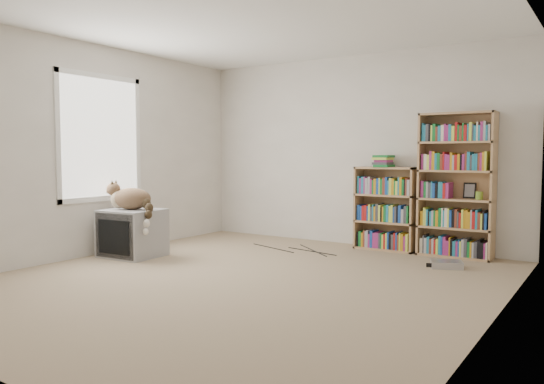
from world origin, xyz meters
The scene contains 16 objects.
floor centered at (0.00, 0.00, 0.00)m, with size 4.50×5.00×0.01m, color tan.
wall_back centered at (0.00, 2.50, 1.25)m, with size 4.50×0.02×2.50m, color silver.
wall_left centered at (-2.25, 0.00, 1.25)m, with size 0.02×5.00×2.50m, color silver.
wall_right centered at (2.25, 0.00, 1.25)m, with size 0.02×5.00×2.50m, color silver.
ceiling centered at (0.00, 0.00, 2.50)m, with size 4.50×5.00×0.02m, color white.
window centered at (-2.24, 0.20, 1.40)m, with size 0.02×1.22×1.52m, color white.
crt_tv centered at (-1.80, 0.28, 0.28)m, with size 0.67×0.62×0.56m.
cat centered at (-1.76, 0.26, 0.65)m, with size 0.78×0.48×0.56m.
bookcase_tall centered at (1.38, 2.36, 0.80)m, with size 0.84×0.30×1.68m.
bookcase_short centered at (0.52, 2.36, 0.48)m, with size 0.76×0.30×1.04m.
book_stack centered at (0.49, 2.31, 1.12)m, with size 0.21×0.28×0.15m, color #B31719.
green_mug centered at (1.64, 2.34, 0.73)m, with size 0.08×0.08×0.09m, color olive.
framed_print centered at (1.51, 2.44, 0.78)m, with size 0.14×0.01×0.18m, color black.
dvd_player centered at (1.47, 1.67, 0.04)m, with size 0.32×0.23×0.07m, color #A8A8AD.
wall_outlet centered at (-2.24, 0.62, 0.32)m, with size 0.01×0.08×0.13m, color silver.
floor_cables centered at (-0.15, 1.70, 0.00)m, with size 1.20×0.70×0.01m, color black, non-canonical shape.
Camera 1 is at (2.97, -3.98, 1.19)m, focal length 35.00 mm.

